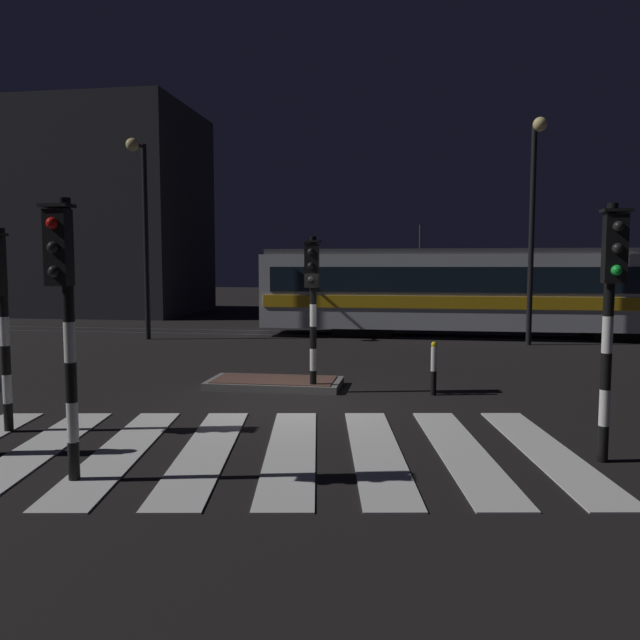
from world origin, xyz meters
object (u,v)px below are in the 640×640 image
Objects in this scene: traffic_light_corner_near_right at (611,293)px; street_lamp_trackside_left at (142,215)px; traffic_light_kerb_mid_left at (64,297)px; street_lamp_trackside_right at (534,205)px; traffic_light_median_centre at (312,290)px; tram at (489,290)px; bollard_island_edge at (434,368)px.

street_lamp_trackside_left reaches higher than traffic_light_corner_near_right.
traffic_light_kerb_mid_left is 0.48× the size of street_lamp_trackside_right.
traffic_light_corner_near_right reaches higher than traffic_light_median_centre.
street_lamp_trackside_left reaches higher than traffic_light_kerb_mid_left.
traffic_light_median_centre is 11.95m from tram.
street_lamp_trackside_left is 12.74m from tram.
traffic_light_corner_near_right is at bearing -95.44° from street_lamp_trackside_right.
tram is at bearing 115.83° from street_lamp_trackside_right.
street_lamp_trackside_right is at bearing 61.25° from traffic_light_kerb_mid_left.
traffic_light_kerb_mid_left is at bearing -69.12° from street_lamp_trackside_left.
street_lamp_trackside_right is at bearing 1.95° from street_lamp_trackside_left.
traffic_light_kerb_mid_left is at bearing -109.65° from traffic_light_median_centre.
traffic_light_kerb_mid_left is 3.13× the size of bollard_island_edge.
tram is at bearing 66.55° from traffic_light_median_centre.
traffic_light_corner_near_right is (6.72, 1.81, 0.01)m from traffic_light_kerb_mid_left.
traffic_light_corner_near_right is 5.01m from bollard_island_edge.
traffic_light_kerb_mid_left is 6.96m from traffic_light_corner_near_right.
street_lamp_trackside_right is at bearing 68.28° from bollard_island_edge.
traffic_light_median_centre is at bearing -113.45° from tram.
street_lamp_trackside_right is 6.54× the size of bollard_island_edge.
bollard_island_edge is at bearing -39.00° from street_lamp_trackside_left.
street_lamp_trackside_left reaches higher than bollard_island_edge.
street_lamp_trackside_left is at bearing 132.00° from traffic_light_median_centre.
traffic_light_median_centre is 6.13m from traffic_light_kerb_mid_left.
street_lamp_trackside_right reaches higher than traffic_light_kerb_mid_left.
traffic_light_median_centre is 0.47× the size of street_lamp_trackside_left.
street_lamp_trackside_left is 13.27m from street_lamp_trackside_right.
street_lamp_trackside_left is (-12.06, 12.18, 2.11)m from traffic_light_corner_near_right.
street_lamp_trackside_left is at bearing 134.71° from traffic_light_corner_near_right.
traffic_light_corner_near_right is at bearing -45.29° from street_lamp_trackside_left.
street_lamp_trackside_right is at bearing 55.93° from traffic_light_median_centre.
tram is 11.05m from bollard_island_edge.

